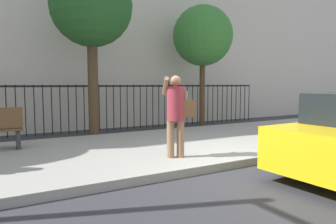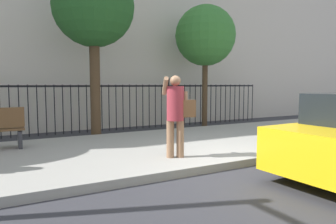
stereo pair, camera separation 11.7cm
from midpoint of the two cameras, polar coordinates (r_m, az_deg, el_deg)
ground_plane at (r=6.21m, az=13.40°, el=-10.02°), size 60.00×60.00×0.00m
sidewalk at (r=7.91m, az=2.61°, el=-6.06°), size 28.00×4.40×0.15m
iron_fence at (r=11.11m, az=-7.35°, el=2.02°), size 12.03×0.04×1.60m
pedestrian_on_phone at (r=6.14m, az=2.15°, el=0.31°), size 0.72×0.54×1.63m
street_tree_near at (r=9.69m, az=-13.15°, el=18.19°), size 2.37×2.37×5.06m
street_tree_far at (r=11.77m, az=7.16°, el=13.63°), size 2.20×2.20×4.49m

